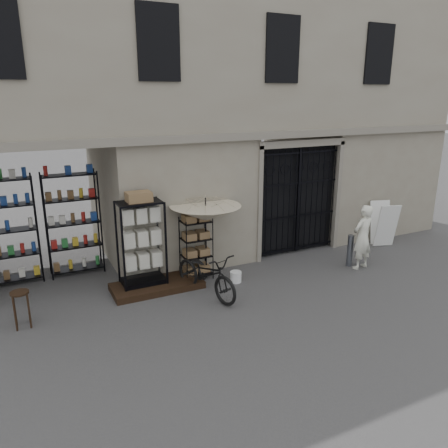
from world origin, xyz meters
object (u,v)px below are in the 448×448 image
wire_rack (196,249)px  bicycle (206,295)px  wooden_stool (22,308)px  easel_sign (383,224)px  steel_bollard (350,250)px  market_umbrella (206,209)px  white_bucket (236,277)px  shopkeeper (360,268)px  display_cabinet (142,247)px

wire_rack → bicycle: wire_rack is taller
wire_rack → wooden_stool: bearing=170.8°
easel_sign → bicycle: bearing=-155.5°
wooden_stool → steel_bollard: bearing=-2.3°
market_umbrella → steel_bollard: bearing=-14.5°
white_bucket → wooden_stool: 4.53m
shopkeeper → bicycle: bearing=-13.5°
display_cabinet → steel_bollard: size_ratio=2.48×
wire_rack → market_umbrella: market_umbrella is taller
shopkeeper → display_cabinet: bearing=-22.4°
bicycle → easel_sign: easel_sign is taller
wire_rack → shopkeeper: bearing=-37.0°
market_umbrella → easel_sign: market_umbrella is taller
wire_rack → easel_sign: wire_rack is taller
white_bucket → easel_sign: (4.98, 0.43, 0.52)m
market_umbrella → shopkeeper: market_umbrella is taller
wire_rack → shopkeeper: wire_rack is taller
wooden_stool → shopkeeper: 7.76m
bicycle → wooden_stool: bicycle is taller
display_cabinet → wooden_stool: bearing=-152.9°
shopkeeper → easel_sign: easel_sign is taller
wooden_stool → easel_sign: 9.52m
bicycle → wooden_stool: 3.66m
wooden_stool → easel_sign: easel_sign is taller
market_umbrella → wooden_stool: bearing=-171.4°
market_umbrella → steel_bollard: (3.57, -0.92, -1.28)m
steel_bollard → easel_sign: size_ratio=0.65×
display_cabinet → steel_bollard: bearing=2.3°
wire_rack → shopkeeper: size_ratio=0.91×
easel_sign → wire_rack: bearing=-164.8°
display_cabinet → bicycle: bearing=-25.8°
display_cabinet → market_umbrella: 1.67m
easel_sign → wooden_stool: bearing=-159.9°
wooden_stool → shopkeeper: (7.73, -0.55, -0.38)m
display_cabinet → bicycle: (1.14, -0.90, -0.99)m
wooden_stool → shopkeeper: bearing=-4.1°
display_cabinet → easel_sign: size_ratio=1.62×
steel_bollard → shopkeeper: bearing=-59.1°
bicycle → wooden_stool: bearing=159.9°
steel_bollard → easel_sign: easel_sign is taller
wire_rack → steel_bollard: size_ratio=1.82×
easel_sign → market_umbrella: bearing=-164.1°
market_umbrella → white_bucket: (0.50, -0.55, -1.55)m
easel_sign → steel_bollard: bearing=-140.3°
steel_bollard → easel_sign: (1.91, 0.79, 0.24)m
display_cabinet → shopkeeper: (5.24, -1.18, -0.99)m
display_cabinet → white_bucket: display_cabinet is taller
wooden_stool → steel_bollard: 7.59m
white_bucket → steel_bollard: steel_bollard is taller
display_cabinet → easel_sign: bearing=11.6°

